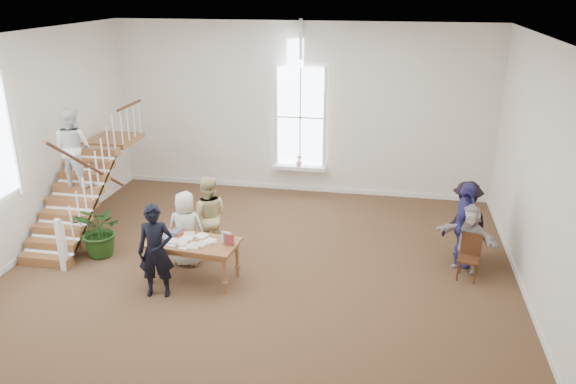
% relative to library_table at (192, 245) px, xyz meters
% --- Properties ---
extents(ground, '(10.00, 10.00, 0.00)m').
position_rel_library_table_xyz_m(ground, '(1.20, 0.81, -0.73)').
color(ground, '#4A2F1D').
rests_on(ground, ground).
extents(room_shell, '(10.49, 10.00, 10.00)m').
position_rel_library_table_xyz_m(room_shell, '(1.20, 5.21, -0.33)').
color(room_shell, silver).
rests_on(room_shell, ground).
extents(staircase, '(1.10, 4.10, 2.92)m').
position_rel_library_table_xyz_m(staircase, '(-3.15, 1.56, 0.89)').
color(staircase, brown).
rests_on(staircase, ground).
extents(library_table, '(1.80, 1.01, 0.87)m').
position_rel_library_table_xyz_m(library_table, '(0.00, 0.00, 0.00)').
color(library_table, brown).
rests_on(library_table, ground).
extents(police_officer, '(0.72, 0.55, 1.76)m').
position_rel_library_table_xyz_m(police_officer, '(-0.43, -0.65, 0.15)').
color(police_officer, black).
rests_on(police_officer, ground).
extents(elderly_woman, '(0.79, 0.54, 1.55)m').
position_rel_library_table_xyz_m(elderly_woman, '(-0.33, 0.60, 0.05)').
color(elderly_woman, beige).
rests_on(elderly_woman, ground).
extents(person_yellow, '(0.93, 0.78, 1.73)m').
position_rel_library_table_xyz_m(person_yellow, '(-0.03, 1.10, 0.14)').
color(person_yellow, '#D1C082').
rests_on(person_yellow, ground).
extents(woman_cluster_a, '(0.70, 1.11, 1.76)m').
position_rel_library_table_xyz_m(woman_cluster_a, '(5.12, 1.59, 0.15)').
color(woman_cluster_a, navy).
rests_on(woman_cluster_a, ground).
extents(woman_cluster_b, '(1.21, 1.10, 1.63)m').
position_rel_library_table_xyz_m(woman_cluster_b, '(5.20, 2.04, 0.09)').
color(woman_cluster_b, black).
rests_on(woman_cluster_b, ground).
extents(woman_cluster_c, '(1.32, 1.02, 1.39)m').
position_rel_library_table_xyz_m(woman_cluster_c, '(5.20, 1.39, -0.03)').
color(woman_cluster_c, '#B6AAA4').
rests_on(woman_cluster_c, ground).
extents(floor_plant, '(1.22, 1.13, 1.15)m').
position_rel_library_table_xyz_m(floor_plant, '(-2.20, 0.60, -0.15)').
color(floor_plant, '#1C3B12').
rests_on(floor_plant, ground).
extents(side_chair, '(0.48, 0.48, 0.90)m').
position_rel_library_table_xyz_m(side_chair, '(5.22, 1.07, -0.23)').
color(side_chair, '#38210F').
rests_on(side_chair, ground).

